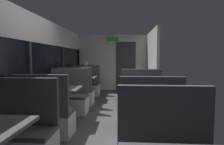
{
  "coord_description": "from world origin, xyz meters",
  "views": [
    {
      "loc": [
        0.49,
        -3.74,
        1.38
      ],
      "look_at": [
        0.01,
        3.54,
        0.79
      ],
      "focal_mm": 30.52,
      "sensor_mm": 36.0,
      "label": 1
    }
  ],
  "objects_px": {
    "bench_mid_window_facing_end": "(45,118)",
    "bench_rear_aisle_facing_entry": "(142,103)",
    "dining_table_rear_aisle": "(145,96)",
    "seated_passenger": "(86,81)",
    "coffee_cup_primary": "(74,76)",
    "bench_near_window_facing_entry": "(19,137)",
    "dining_table_far_window": "(82,80)",
    "bench_far_window_facing_end": "(77,93)",
    "bench_far_window_facing_entry": "(86,86)",
    "dining_table_mid_window": "(58,93)",
    "bench_mid_window_facing_entry": "(68,100)",
    "bench_rear_aisle_facing_end": "(150,124)"
  },
  "relations": [
    {
      "from": "dining_table_rear_aisle",
      "to": "bench_rear_aisle_facing_entry",
      "type": "xyz_separation_m",
      "value": [
        0.0,
        0.7,
        -0.31
      ]
    },
    {
      "from": "bench_rear_aisle_facing_end",
      "to": "seated_passenger",
      "type": "height_order",
      "value": "seated_passenger"
    },
    {
      "from": "dining_table_mid_window",
      "to": "bench_mid_window_facing_entry",
      "type": "xyz_separation_m",
      "value": [
        0.0,
        0.7,
        -0.31
      ]
    },
    {
      "from": "dining_table_far_window",
      "to": "coffee_cup_primary",
      "type": "relative_size",
      "value": 10.0
    },
    {
      "from": "dining_table_far_window",
      "to": "bench_mid_window_facing_entry",
      "type": "bearing_deg",
      "value": -90.0
    },
    {
      "from": "bench_mid_window_facing_end",
      "to": "bench_rear_aisle_facing_end",
      "type": "xyz_separation_m",
      "value": [
        1.79,
        -0.2,
        0.0
      ]
    },
    {
      "from": "bench_near_window_facing_entry",
      "to": "coffee_cup_primary",
      "type": "bearing_deg",
      "value": 93.3
    },
    {
      "from": "bench_near_window_facing_entry",
      "to": "dining_table_rear_aisle",
      "type": "distance_m",
      "value": 2.25
    },
    {
      "from": "bench_mid_window_facing_end",
      "to": "bench_near_window_facing_entry",
      "type": "bearing_deg",
      "value": -90.0
    },
    {
      "from": "bench_far_window_facing_end",
      "to": "bench_far_window_facing_entry",
      "type": "bearing_deg",
      "value": 90.0
    },
    {
      "from": "bench_rear_aisle_facing_entry",
      "to": "seated_passenger",
      "type": "distance_m",
      "value": 2.96
    },
    {
      "from": "bench_near_window_facing_entry",
      "to": "bench_far_window_facing_entry",
      "type": "distance_m",
      "value": 4.44
    },
    {
      "from": "dining_table_mid_window",
      "to": "dining_table_rear_aisle",
      "type": "distance_m",
      "value": 1.8
    },
    {
      "from": "dining_table_mid_window",
      "to": "bench_rear_aisle_facing_entry",
      "type": "distance_m",
      "value": 1.88
    },
    {
      "from": "dining_table_rear_aisle",
      "to": "coffee_cup_primary",
      "type": "height_order",
      "value": "coffee_cup_primary"
    },
    {
      "from": "bench_far_window_facing_entry",
      "to": "bench_far_window_facing_end",
      "type": "bearing_deg",
      "value": -90.0
    },
    {
      "from": "bench_rear_aisle_facing_entry",
      "to": "coffee_cup_primary",
      "type": "xyz_separation_m",
      "value": [
        -2.0,
        1.56,
        0.46
      ]
    },
    {
      "from": "dining_table_far_window",
      "to": "bench_mid_window_facing_end",
      "type": "bearing_deg",
      "value": -90.0
    },
    {
      "from": "bench_mid_window_facing_entry",
      "to": "dining_table_rear_aisle",
      "type": "height_order",
      "value": "bench_mid_window_facing_entry"
    },
    {
      "from": "bench_near_window_facing_entry",
      "to": "coffee_cup_primary",
      "type": "xyz_separation_m",
      "value": [
        -0.21,
        3.59,
        0.46
      ]
    },
    {
      "from": "dining_table_rear_aisle",
      "to": "dining_table_mid_window",
      "type": "bearing_deg",
      "value": 173.62
    },
    {
      "from": "bench_near_window_facing_entry",
      "to": "dining_table_rear_aisle",
      "type": "bearing_deg",
      "value": 36.46
    },
    {
      "from": "bench_near_window_facing_entry",
      "to": "bench_rear_aisle_facing_end",
      "type": "height_order",
      "value": "same"
    },
    {
      "from": "bench_mid_window_facing_entry",
      "to": "dining_table_rear_aisle",
      "type": "distance_m",
      "value": 2.03
    },
    {
      "from": "dining_table_mid_window",
      "to": "dining_table_far_window",
      "type": "relative_size",
      "value": 1.0
    },
    {
      "from": "bench_rear_aisle_facing_entry",
      "to": "coffee_cup_primary",
      "type": "bearing_deg",
      "value": 141.91
    },
    {
      "from": "dining_table_rear_aisle",
      "to": "coffee_cup_primary",
      "type": "distance_m",
      "value": 3.02
    },
    {
      "from": "bench_mid_window_facing_entry",
      "to": "bench_rear_aisle_facing_entry",
      "type": "relative_size",
      "value": 1.0
    },
    {
      "from": "dining_table_rear_aisle",
      "to": "seated_passenger",
      "type": "xyz_separation_m",
      "value": [
        -1.79,
        3.05,
        -0.1
      ]
    },
    {
      "from": "dining_table_mid_window",
      "to": "dining_table_far_window",
      "type": "xyz_separation_m",
      "value": [
        0.0,
        2.22,
        0.0
      ]
    },
    {
      "from": "bench_mid_window_facing_end",
      "to": "dining_table_far_window",
      "type": "xyz_separation_m",
      "value": [
        0.0,
        2.92,
        0.31
      ]
    },
    {
      "from": "dining_table_far_window",
      "to": "dining_table_rear_aisle",
      "type": "relative_size",
      "value": 1.0
    },
    {
      "from": "dining_table_rear_aisle",
      "to": "bench_rear_aisle_facing_end",
      "type": "distance_m",
      "value": 0.77
    },
    {
      "from": "dining_table_mid_window",
      "to": "seated_passenger",
      "type": "height_order",
      "value": "seated_passenger"
    },
    {
      "from": "bench_near_window_facing_entry",
      "to": "bench_far_window_facing_end",
      "type": "relative_size",
      "value": 1.0
    },
    {
      "from": "bench_near_window_facing_entry",
      "to": "bench_mid_window_facing_entry",
      "type": "xyz_separation_m",
      "value": [
        0.0,
        2.22,
        0.0
      ]
    },
    {
      "from": "bench_mid_window_facing_end",
      "to": "seated_passenger",
      "type": "bearing_deg",
      "value": 90.0
    },
    {
      "from": "bench_near_window_facing_entry",
      "to": "bench_mid_window_facing_end",
      "type": "height_order",
      "value": "same"
    },
    {
      "from": "dining_table_rear_aisle",
      "to": "coffee_cup_primary",
      "type": "relative_size",
      "value": 10.0
    },
    {
      "from": "dining_table_far_window",
      "to": "seated_passenger",
      "type": "relative_size",
      "value": 0.71
    },
    {
      "from": "bench_mid_window_facing_end",
      "to": "seated_passenger",
      "type": "height_order",
      "value": "seated_passenger"
    },
    {
      "from": "dining_table_mid_window",
      "to": "bench_far_window_facing_entry",
      "type": "distance_m",
      "value": 2.94
    },
    {
      "from": "bench_mid_window_facing_end",
      "to": "bench_rear_aisle_facing_entry",
      "type": "bearing_deg",
      "value": 33.81
    },
    {
      "from": "bench_far_window_facing_end",
      "to": "seated_passenger",
      "type": "relative_size",
      "value": 0.87
    },
    {
      "from": "bench_rear_aisle_facing_end",
      "to": "dining_table_mid_window",
      "type": "bearing_deg",
      "value": 153.32
    },
    {
      "from": "bench_far_window_facing_end",
      "to": "coffee_cup_primary",
      "type": "relative_size",
      "value": 12.22
    },
    {
      "from": "coffee_cup_primary",
      "to": "dining_table_mid_window",
      "type": "bearing_deg",
      "value": -84.29
    },
    {
      "from": "dining_table_far_window",
      "to": "bench_rear_aisle_facing_entry",
      "type": "height_order",
      "value": "bench_rear_aisle_facing_entry"
    },
    {
      "from": "bench_mid_window_facing_end",
      "to": "bench_far_window_facing_end",
      "type": "bearing_deg",
      "value": 90.0
    },
    {
      "from": "bench_mid_window_facing_end",
      "to": "coffee_cup_primary",
      "type": "distance_m",
      "value": 2.81
    }
  ]
}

